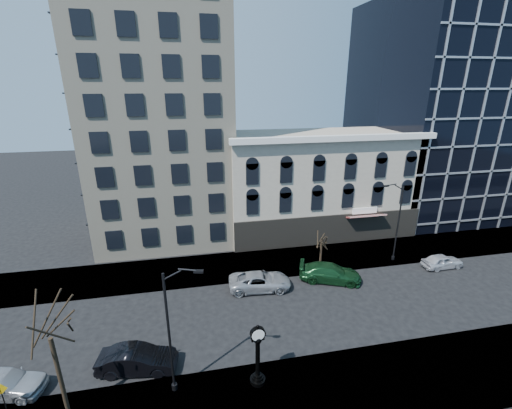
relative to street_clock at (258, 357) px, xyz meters
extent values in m
plane|color=black|center=(0.00, 6.46, -2.04)|extent=(160.00, 160.00, 0.00)
cube|color=gray|center=(0.00, 14.46, -1.98)|extent=(160.00, 6.00, 0.12)
cube|color=gray|center=(0.00, -1.54, -1.98)|extent=(160.00, 6.00, 0.12)
cube|color=beige|center=(-6.00, 25.46, 16.96)|extent=(15.00, 15.00, 38.00)
cube|color=#BAAF99|center=(12.00, 22.46, 3.96)|extent=(22.00, 10.00, 12.00)
cube|color=white|center=(12.00, 17.26, 10.16)|extent=(22.60, 0.80, 0.60)
cube|color=black|center=(12.00, 17.41, -0.24)|extent=(22.00, 0.30, 3.60)
cube|color=maroon|center=(16.00, 16.86, 1.36)|extent=(4.50, 1.18, 0.55)
cube|color=black|center=(32.00, 27.46, 11.96)|extent=(20.00, 20.00, 28.00)
cylinder|color=black|center=(0.00, 0.00, -1.79)|extent=(0.96, 0.96, 0.26)
cylinder|color=black|center=(0.00, 0.00, -1.57)|extent=(0.70, 0.70, 0.18)
cylinder|color=black|center=(0.00, 0.00, -1.41)|extent=(0.53, 0.53, 0.14)
cylinder|color=black|center=(0.00, 0.00, -0.08)|extent=(0.28, 0.28, 2.54)
sphere|color=black|center=(0.00, 0.00, 1.28)|extent=(0.49, 0.49, 0.49)
cube|color=black|center=(0.00, 0.00, 1.37)|extent=(0.80, 0.26, 0.22)
cylinder|color=black|center=(0.00, 0.00, 1.72)|extent=(0.93, 0.36, 0.91)
cylinder|color=white|center=(0.00, -0.15, 1.72)|extent=(0.77, 0.09, 0.77)
cylinder|color=white|center=(0.00, 0.15, 1.72)|extent=(0.77, 0.09, 0.77)
sphere|color=black|center=(0.00, 0.00, 2.24)|extent=(0.18, 0.18, 0.18)
cylinder|color=black|center=(-5.03, 0.46, 2.08)|extent=(0.15, 0.15, 8.00)
cylinder|color=black|center=(-5.03, 0.46, -1.74)|extent=(0.33, 0.33, 0.37)
cube|color=black|center=(-3.30, 0.08, 6.22)|extent=(0.54, 0.31, 0.13)
cylinder|color=black|center=(17.05, 12.46, 2.09)|extent=(0.15, 0.15, 8.02)
cylinder|color=black|center=(17.05, 12.46, -1.74)|extent=(0.34, 0.34, 0.37)
cube|color=black|center=(15.28, 12.43, 6.24)|extent=(0.52, 0.21, 0.13)
cylinder|color=#312518|center=(-10.84, -0.01, 0.66)|extent=(0.23, 0.23, 5.17)
cylinder|color=#312518|center=(9.18, 12.97, -0.69)|extent=(0.23, 0.23, 2.47)
cylinder|color=black|center=(-14.06, 0.46, -0.84)|extent=(0.06, 0.06, 2.17)
cube|color=#DDAA0B|center=(-14.06, 0.46, 0.05)|extent=(0.77, 0.09, 0.77)
imported|color=#A5A8AD|center=(-14.98, 2.25, -1.23)|extent=(5.06, 2.83, 1.63)
imported|color=black|center=(-7.38, 2.54, -1.22)|extent=(5.16, 2.41, 1.64)
imported|color=#A5A8AD|center=(2.29, 10.09, -1.26)|extent=(5.81, 3.09, 1.56)
imported|color=#143F1E|center=(9.03, 10.12, -1.21)|extent=(6.16, 4.23, 1.66)
imported|color=silver|center=(21.06, 10.21, -1.35)|extent=(4.14, 1.77, 1.39)
camera|label=1|loc=(-3.31, -15.95, 15.55)|focal=24.00mm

